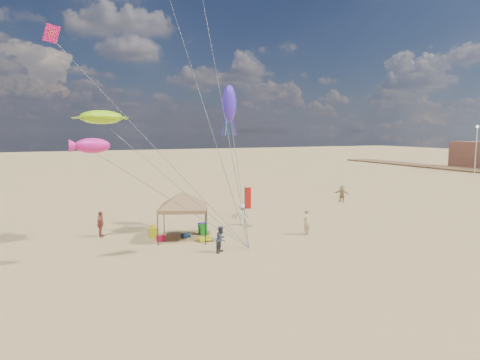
{
  "coord_description": "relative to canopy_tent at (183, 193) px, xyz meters",
  "views": [
    {
      "loc": [
        -11.16,
        -21.75,
        7.24
      ],
      "look_at": [
        0.0,
        3.0,
        4.0
      ],
      "focal_mm": 30.7,
      "sensor_mm": 36.0,
      "label": 1
    }
  ],
  "objects": [
    {
      "name": "ground",
      "position": [
        3.52,
        -4.4,
        -3.13
      ],
      "size": [
        280.0,
        280.0,
        0.0
      ],
      "primitive_type": "plane",
      "color": "tan",
      "rests_on": "ground"
    },
    {
      "name": "canopy_tent",
      "position": [
        0.0,
        0.0,
        0.0
      ],
      "size": [
        5.68,
        5.68,
        3.76
      ],
      "color": "black",
      "rests_on": "ground"
    },
    {
      "name": "feather_flag",
      "position": [
        5.11,
        0.86,
        -1.01
      ],
      "size": [
        0.47,
        0.17,
        3.19
      ],
      "color": "black",
      "rests_on": "ground"
    },
    {
      "name": "cooler_red",
      "position": [
        -1.54,
        0.12,
        -2.94
      ],
      "size": [
        0.54,
        0.38,
        0.38
      ],
      "primitive_type": "cube",
      "color": "red",
      "rests_on": "ground"
    },
    {
      "name": "cooler_blue",
      "position": [
        2.2,
        2.66,
        -2.94
      ],
      "size": [
        0.54,
        0.38,
        0.38
      ],
      "primitive_type": "cube",
      "color": "#20139E",
      "rests_on": "ground"
    },
    {
      "name": "bag_navy",
      "position": [
        0.2,
        0.21,
        -2.95
      ],
      "size": [
        0.69,
        0.54,
        0.36
      ],
      "primitive_type": "cylinder",
      "rotation": [
        0.0,
        1.57,
        0.35
      ],
      "color": "#0C2138",
      "rests_on": "ground"
    },
    {
      "name": "bag_orange",
      "position": [
        -1.38,
        3.51,
        -2.95
      ],
      "size": [
        0.54,
        0.69,
        0.36
      ],
      "primitive_type": "cylinder",
      "rotation": [
        0.0,
        1.57,
        1.22
      ],
      "color": "orange",
      "rests_on": "ground"
    },
    {
      "name": "chair_green",
      "position": [
        1.61,
        0.76,
        -2.78
      ],
      "size": [
        0.5,
        0.5,
        0.7
      ],
      "primitive_type": "cube",
      "color": "#1A921C",
      "rests_on": "ground"
    },
    {
      "name": "chair_yellow",
      "position": [
        -1.81,
        1.23,
        -2.78
      ],
      "size": [
        0.5,
        0.5,
        0.7
      ],
      "primitive_type": "cube",
      "color": "#D1E119",
      "rests_on": "ground"
    },
    {
      "name": "crate_grey",
      "position": [
        1.71,
        -1.41,
        -2.99
      ],
      "size": [
        0.34,
        0.3,
        0.28
      ],
      "primitive_type": "cube",
      "color": "gray",
      "rests_on": "ground"
    },
    {
      "name": "beach_cart",
      "position": [
        1.11,
        -1.12,
        -2.93
      ],
      "size": [
        0.9,
        0.5,
        0.24
      ],
      "primitive_type": "cube",
      "color": "#BACA16",
      "rests_on": "ground"
    },
    {
      "name": "person_near_a",
      "position": [
        8.18,
        -2.37,
        -2.2
      ],
      "size": [
        0.81,
        0.77,
        1.86
      ],
      "primitive_type": "imported",
      "rotation": [
        0.0,
        0.0,
        3.83
      ],
      "color": "tan",
      "rests_on": "ground"
    },
    {
      "name": "person_near_b",
      "position": [
        1.16,
        -3.88,
        -2.32
      ],
      "size": [
        0.99,
        0.99,
        1.62
      ],
      "primitive_type": "imported",
      "rotation": [
        0.0,
        0.0,
        0.78
      ],
      "color": "#353D49",
      "rests_on": "ground"
    },
    {
      "name": "person_near_c",
      "position": [
        5.33,
        2.14,
        -2.3
      ],
      "size": [
        1.12,
        0.71,
        1.65
      ],
      "primitive_type": "imported",
      "rotation": [
        0.0,
        0.0,
        3.24
      ],
      "color": "white",
      "rests_on": "ground"
    },
    {
      "name": "person_far_a",
      "position": [
        -5.04,
        2.92,
        -2.23
      ],
      "size": [
        0.83,
        1.14,
        1.8
      ],
      "primitive_type": "imported",
      "rotation": [
        0.0,
        0.0,
        1.15
      ],
      "color": "#A24A3E",
      "rests_on": "ground"
    },
    {
      "name": "person_far_c",
      "position": [
        18.99,
        7.45,
        -2.25
      ],
      "size": [
        1.34,
        1.64,
        1.76
      ],
      "primitive_type": "imported",
      "rotation": [
        0.0,
        0.0,
        5.31
      ],
      "color": "tan",
      "rests_on": "ground"
    },
    {
      "name": "lamp_north",
      "position": [
        58.52,
        21.6,
        2.39
      ],
      "size": [
        0.5,
        0.5,
        8.25
      ],
      "color": "silver",
      "rests_on": "ground"
    },
    {
      "name": "turtle_kite",
      "position": [
        -4.91,
        0.96,
        4.98
      ],
      "size": [
        3.23,
        2.98,
        0.87
      ],
      "primitive_type": "ellipsoid",
      "rotation": [
        0.0,
        0.0,
        -0.43
      ],
      "color": "#9DEC0E",
      "rests_on": "ground"
    },
    {
      "name": "fish_kite",
      "position": [
        -5.89,
        -4.11,
        3.38
      ],
      "size": [
        1.84,
        1.12,
        0.77
      ],
      "primitive_type": "ellipsoid",
      "rotation": [
        0.0,
        0.0,
        -0.16
      ],
      "color": "#F21F94",
      "rests_on": "ground"
    },
    {
      "name": "squid_kite",
      "position": [
        4.11,
        1.84,
        6.1
      ],
      "size": [
        1.38,
        1.38,
        2.74
      ],
      "primitive_type": "ellipsoid",
      "rotation": [
        0.0,
        0.0,
        -0.39
      ],
      "color": "#4128C6",
      "rests_on": "ground"
    },
    {
      "name": "stunt_kite_pink",
      "position": [
        -7.48,
        4.91,
        10.6
      ],
      "size": [
        1.21,
        1.16,
        1.06
      ],
      "primitive_type": "cube",
      "rotation": [
        0.44,
        0.0,
        0.73
      ],
      "color": "#F11474",
      "rests_on": "ground"
    }
  ]
}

